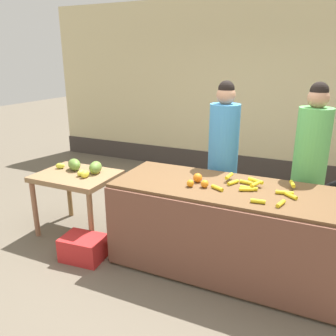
{
  "coord_description": "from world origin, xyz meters",
  "views": [
    {
      "loc": [
        1.07,
        -3.03,
        2.08
      ],
      "look_at": [
        -0.39,
        0.15,
        0.94
      ],
      "focal_mm": 36.62,
      "sensor_mm": 36.0,
      "label": 1
    }
  ],
  "objects_px": {
    "vendor_woman_green_shirt": "(309,171)",
    "produce_sack": "(154,202)",
    "vendor_woman_blue_shirt": "(223,161)",
    "produce_crate": "(83,248)"
  },
  "relations": [
    {
      "from": "vendor_woman_blue_shirt",
      "to": "produce_sack",
      "type": "relative_size",
      "value": 3.49
    },
    {
      "from": "vendor_woman_green_shirt",
      "to": "produce_sack",
      "type": "bearing_deg",
      "value": -178.14
    },
    {
      "from": "vendor_woman_green_shirt",
      "to": "vendor_woman_blue_shirt",
      "type": "bearing_deg",
      "value": -178.86
    },
    {
      "from": "vendor_woman_green_shirt",
      "to": "produce_crate",
      "type": "distance_m",
      "value": 2.53
    },
    {
      "from": "vendor_woman_blue_shirt",
      "to": "vendor_woman_green_shirt",
      "type": "bearing_deg",
      "value": 1.14
    },
    {
      "from": "vendor_woman_blue_shirt",
      "to": "vendor_woman_green_shirt",
      "type": "distance_m",
      "value": 0.93
    },
    {
      "from": "vendor_woman_blue_shirt",
      "to": "produce_crate",
      "type": "bearing_deg",
      "value": -135.07
    },
    {
      "from": "vendor_woman_blue_shirt",
      "to": "produce_crate",
      "type": "relative_size",
      "value": 4.17
    },
    {
      "from": "vendor_woman_green_shirt",
      "to": "produce_sack",
      "type": "relative_size",
      "value": 3.51
    },
    {
      "from": "vendor_woman_green_shirt",
      "to": "produce_sack",
      "type": "distance_m",
      "value": 1.92
    }
  ]
}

